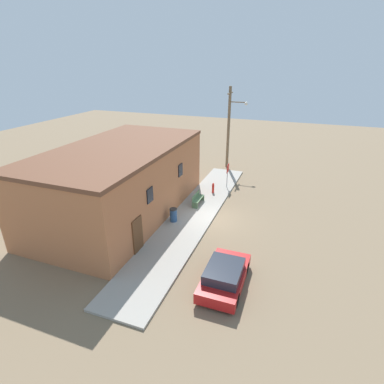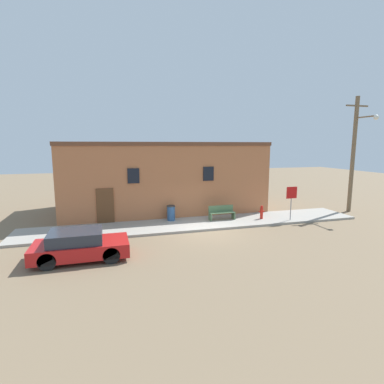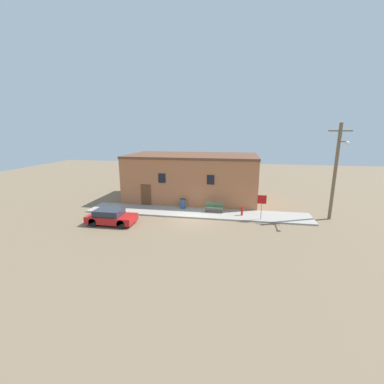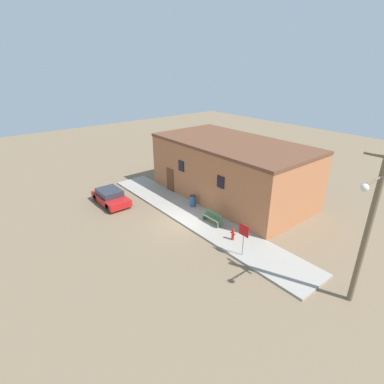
{
  "view_description": "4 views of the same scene",
  "coord_description": "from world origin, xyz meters",
  "px_view_note": "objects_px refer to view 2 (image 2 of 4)",
  "views": [
    {
      "loc": [
        -17.86,
        -4.96,
        10.15
      ],
      "look_at": [
        -0.37,
        1.49,
        2.0
      ],
      "focal_mm": 28.0,
      "sensor_mm": 36.0,
      "label": 1
    },
    {
      "loc": [
        -5.16,
        -15.16,
        4.73
      ],
      "look_at": [
        -0.37,
        1.49,
        2.0
      ],
      "focal_mm": 28.0,
      "sensor_mm": 36.0,
      "label": 2
    },
    {
      "loc": [
        3.59,
        -20.67,
        7.36
      ],
      "look_at": [
        -0.37,
        1.49,
        2.0
      ],
      "focal_mm": 24.0,
      "sensor_mm": 36.0,
      "label": 3
    },
    {
      "loc": [
        15.56,
        -11.46,
        10.88
      ],
      "look_at": [
        -0.37,
        1.49,
        2.0
      ],
      "focal_mm": 28.0,
      "sensor_mm": 36.0,
      "label": 4
    }
  ],
  "objects_px": {
    "bench": "(222,213)",
    "utility_pole": "(354,152)",
    "fire_hydrant": "(262,212)",
    "stop_sign": "(291,197)",
    "parked_car": "(80,245)",
    "trash_bin": "(171,213)"
  },
  "relations": [
    {
      "from": "bench",
      "to": "utility_pole",
      "type": "distance_m",
      "value": 10.56
    },
    {
      "from": "fire_hydrant",
      "to": "utility_pole",
      "type": "distance_m",
      "value": 8.29
    },
    {
      "from": "stop_sign",
      "to": "parked_car",
      "type": "xyz_separation_m",
      "value": [
        -12.04,
        -2.9,
        -0.99
      ]
    },
    {
      "from": "fire_hydrant",
      "to": "bench",
      "type": "bearing_deg",
      "value": 168.89
    },
    {
      "from": "trash_bin",
      "to": "parked_car",
      "type": "bearing_deg",
      "value": -135.39
    },
    {
      "from": "stop_sign",
      "to": "trash_bin",
      "type": "height_order",
      "value": "stop_sign"
    },
    {
      "from": "parked_car",
      "to": "utility_pole",
      "type": "bearing_deg",
      "value": 13.49
    },
    {
      "from": "fire_hydrant",
      "to": "utility_pole",
      "type": "xyz_separation_m",
      "value": [
        7.39,
        0.59,
        3.72
      ]
    },
    {
      "from": "stop_sign",
      "to": "bench",
      "type": "relative_size",
      "value": 1.28
    },
    {
      "from": "utility_pole",
      "to": "parked_car",
      "type": "xyz_separation_m",
      "value": [
        -17.87,
        -4.28,
        -3.67
      ]
    },
    {
      "from": "utility_pole",
      "to": "stop_sign",
      "type": "bearing_deg",
      "value": -166.62
    },
    {
      "from": "utility_pole",
      "to": "parked_car",
      "type": "relative_size",
      "value": 2.1
    },
    {
      "from": "trash_bin",
      "to": "utility_pole",
      "type": "bearing_deg",
      "value": -2.46
    },
    {
      "from": "trash_bin",
      "to": "parked_car",
      "type": "xyz_separation_m",
      "value": [
        -4.91,
        -4.84,
        0.0
      ]
    },
    {
      "from": "bench",
      "to": "trash_bin",
      "type": "distance_m",
      "value": 3.14
    },
    {
      "from": "fire_hydrant",
      "to": "bench",
      "type": "xyz_separation_m",
      "value": [
        -2.5,
        0.49,
        0.01
      ]
    },
    {
      "from": "bench",
      "to": "stop_sign",
      "type": "bearing_deg",
      "value": -17.55
    },
    {
      "from": "trash_bin",
      "to": "stop_sign",
      "type": "bearing_deg",
      "value": -15.25
    },
    {
      "from": "trash_bin",
      "to": "utility_pole",
      "type": "xyz_separation_m",
      "value": [
        12.96,
        -0.56,
        3.67
      ]
    },
    {
      "from": "trash_bin",
      "to": "fire_hydrant",
      "type": "bearing_deg",
      "value": -11.67
    },
    {
      "from": "trash_bin",
      "to": "parked_car",
      "type": "distance_m",
      "value": 6.89
    },
    {
      "from": "fire_hydrant",
      "to": "bench",
      "type": "height_order",
      "value": "bench"
    }
  ]
}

